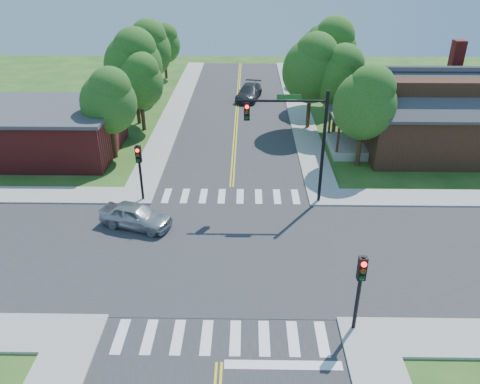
{
  "coord_description": "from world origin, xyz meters",
  "views": [
    {
      "loc": [
        1.03,
        -20.54,
        14.48
      ],
      "look_at": [
        0.65,
        2.71,
        2.2
      ],
      "focal_mm": 35.0,
      "sensor_mm": 36.0,
      "label": 1
    }
  ],
  "objects_px": {
    "signal_pole_nw": "(139,163)",
    "signal_pole_se": "(361,280)",
    "signal_mast_ne": "(296,130)",
    "car_dgrey": "(249,92)",
    "car_silver": "(136,216)",
    "house_ne": "(431,110)"
  },
  "relations": [
    {
      "from": "car_dgrey",
      "to": "signal_pole_se",
      "type": "bearing_deg",
      "value": -70.78
    },
    {
      "from": "signal_pole_nw",
      "to": "car_dgrey",
      "type": "xyz_separation_m",
      "value": [
        6.78,
        22.42,
        -1.91
      ]
    },
    {
      "from": "signal_mast_ne",
      "to": "signal_pole_nw",
      "type": "distance_m",
      "value": 9.76
    },
    {
      "from": "signal_pole_nw",
      "to": "signal_pole_se",
      "type": "bearing_deg",
      "value": -45.0
    },
    {
      "from": "signal_mast_ne",
      "to": "car_dgrey",
      "type": "bearing_deg",
      "value": 96.94
    },
    {
      "from": "signal_pole_se",
      "to": "car_dgrey",
      "type": "bearing_deg",
      "value": 97.48
    },
    {
      "from": "signal_mast_ne",
      "to": "signal_pole_se",
      "type": "xyz_separation_m",
      "value": [
        1.69,
        -11.21,
        -2.19
      ]
    },
    {
      "from": "signal_pole_se",
      "to": "house_ne",
      "type": "height_order",
      "value": "house_ne"
    },
    {
      "from": "signal_pole_nw",
      "to": "house_ne",
      "type": "bearing_deg",
      "value": 22.69
    },
    {
      "from": "signal_mast_ne",
      "to": "car_silver",
      "type": "distance_m",
      "value": 10.61
    },
    {
      "from": "house_ne",
      "to": "car_dgrey",
      "type": "relative_size",
      "value": 2.36
    },
    {
      "from": "car_silver",
      "to": "car_dgrey",
      "type": "relative_size",
      "value": 0.82
    },
    {
      "from": "signal_mast_ne",
      "to": "signal_pole_se",
      "type": "bearing_deg",
      "value": -81.44
    },
    {
      "from": "signal_pole_se",
      "to": "car_dgrey",
      "type": "relative_size",
      "value": 0.69
    },
    {
      "from": "signal_mast_ne",
      "to": "car_dgrey",
      "type": "relative_size",
      "value": 1.3
    },
    {
      "from": "car_silver",
      "to": "car_dgrey",
      "type": "xyz_separation_m",
      "value": [
        6.52,
        25.55,
        0.04
      ]
    },
    {
      "from": "car_silver",
      "to": "signal_mast_ne",
      "type": "bearing_deg",
      "value": -52.84
    },
    {
      "from": "signal_mast_ne",
      "to": "signal_pole_se",
      "type": "height_order",
      "value": "signal_mast_ne"
    },
    {
      "from": "signal_mast_ne",
      "to": "signal_pole_nw",
      "type": "bearing_deg",
      "value": -179.93
    },
    {
      "from": "signal_mast_ne",
      "to": "signal_pole_se",
      "type": "distance_m",
      "value": 11.55
    },
    {
      "from": "signal_mast_ne",
      "to": "car_silver",
      "type": "xyz_separation_m",
      "value": [
        -9.25,
        -3.15,
        -4.14
      ]
    },
    {
      "from": "signal_pole_se",
      "to": "car_silver",
      "type": "height_order",
      "value": "signal_pole_se"
    }
  ]
}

